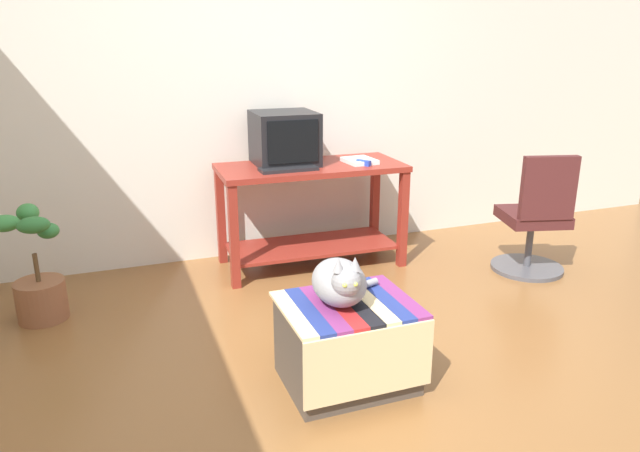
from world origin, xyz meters
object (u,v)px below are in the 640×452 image
ottoman_with_blanket (347,343)px  potted_plant (38,280)px  cat (340,282)px  office_chair (535,222)px  keyboard (288,169)px  desk (311,198)px  stapler (363,163)px  book (360,161)px  tv_monitor (284,139)px

ottoman_with_blanket → potted_plant: (-1.47, 1.30, 0.04)m
cat → office_chair: size_ratio=0.47×
keyboard → cat: 1.48m
desk → ottoman_with_blanket: bearing=-101.9°
keyboard → potted_plant: size_ratio=0.57×
potted_plant → stapler: 2.27m
office_chair → potted_plant: bearing=7.6°
book → cat: book is taller
book → tv_monitor: bearing=159.2°
potted_plant → stapler: stapler is taller
keyboard → book: size_ratio=1.65×
cat → stapler: (0.76, 1.43, 0.24)m
keyboard → stapler: (0.56, -0.02, 0.01)m
desk → tv_monitor: (-0.16, 0.10, 0.43)m
desk → keyboard: (-0.21, -0.13, 0.26)m
book → stapler: bearing=-101.6°
potted_plant → stapler: (2.20, 0.14, 0.53)m
keyboard → potted_plant: keyboard is taller
book → desk: bearing=167.3°
tv_monitor → cat: bearing=-96.9°
ottoman_with_blanket → potted_plant: bearing=138.6°
tv_monitor → potted_plant: (-1.69, -0.39, -0.70)m
tv_monitor → keyboard: tv_monitor is taller
potted_plant → stapler: bearing=3.7°
desk → cat: size_ratio=3.27×
keyboard → cat: keyboard is taller
ottoman_with_blanket → office_chair: size_ratio=0.71×
desk → ottoman_with_blanket: (-0.38, -1.59, -0.30)m
potted_plant → office_chair: (3.30, -0.43, 0.13)m
book → cat: bearing=-121.2°
book → office_chair: 1.34m
ottoman_with_blanket → book: bearing=64.3°
keyboard → book: 0.58m
desk → potted_plant: desk is taller
office_chair → ottoman_with_blanket: bearing=40.5°
book → cat: (-0.77, -1.52, -0.24)m
book → office_chair: (1.09, -0.67, -0.39)m
office_chair → stapler: size_ratio=8.09×
desk → potted_plant: 1.89m
cat → potted_plant: size_ratio=0.59×
office_chair → cat: bearing=39.7°
keyboard → desk: bearing=30.9°
book → ottoman_with_blanket: (-0.74, -1.54, -0.56)m
desk → ottoman_with_blanket: desk is taller
desk → book: (0.36, -0.05, 0.26)m
book → potted_plant: (-2.21, -0.24, -0.53)m
cat → office_chair: office_chair is taller
book → cat: size_ratio=0.59×
book → ottoman_with_blanket: size_ratio=0.38×
ottoman_with_blanket → office_chair: bearing=25.4°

